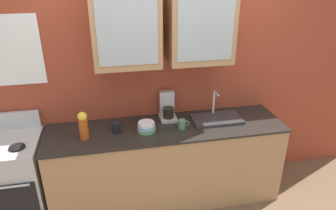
# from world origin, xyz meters

# --- Properties ---
(ground_plane) EXTENTS (10.00, 10.00, 0.00)m
(ground_plane) POSITION_xyz_m (0.00, 0.00, 0.00)
(ground_plane) COLOR brown
(back_wall_unit) EXTENTS (4.96, 0.46, 2.51)m
(back_wall_unit) POSITION_xyz_m (-0.00, 0.31, 1.41)
(back_wall_unit) COLOR #993D28
(back_wall_unit) RESTS_ON ground_plane
(counter) EXTENTS (2.40, 0.63, 0.88)m
(counter) POSITION_xyz_m (0.00, 0.00, 0.44)
(counter) COLOR #A87F56
(counter) RESTS_ON ground_plane
(stove_range) EXTENTS (0.58, 0.64, 1.06)m
(stove_range) POSITION_xyz_m (-1.52, -0.00, 0.45)
(stove_range) COLOR silver
(stove_range) RESTS_ON ground_plane
(sink_faucet) EXTENTS (0.51, 0.30, 0.29)m
(sink_faucet) POSITION_xyz_m (0.54, 0.05, 0.90)
(sink_faucet) COLOR #2D2D30
(sink_faucet) RESTS_ON counter
(bowl_stack) EXTENTS (0.18, 0.18, 0.10)m
(bowl_stack) POSITION_xyz_m (-0.21, -0.03, 0.93)
(bowl_stack) COLOR #669972
(bowl_stack) RESTS_ON counter
(vase) EXTENTS (0.09, 0.09, 0.27)m
(vase) POSITION_xyz_m (-0.80, -0.06, 1.02)
(vase) COLOR #BF4C19
(vase) RESTS_ON counter
(cup_near_sink) EXTENTS (0.11, 0.07, 0.10)m
(cup_near_sink) POSITION_xyz_m (0.14, -0.06, 0.93)
(cup_near_sink) COLOR #4C7F59
(cup_near_sink) RESTS_ON counter
(cup_near_bowls) EXTENTS (0.12, 0.08, 0.10)m
(cup_near_bowls) POSITION_xyz_m (-0.50, -0.00, 0.93)
(cup_near_bowls) COLOR black
(cup_near_bowls) RESTS_ON counter
(coffee_maker) EXTENTS (0.17, 0.20, 0.29)m
(coffee_maker) POSITION_xyz_m (0.05, 0.20, 0.99)
(coffee_maker) COLOR #B7B7BC
(coffee_maker) RESTS_ON counter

